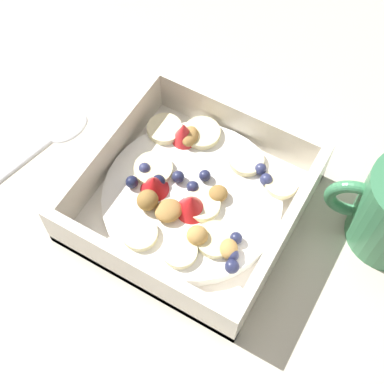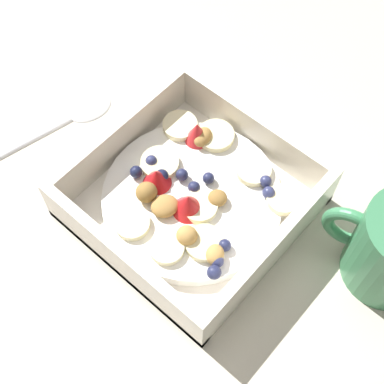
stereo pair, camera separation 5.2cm
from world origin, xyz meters
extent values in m
plane|color=beige|center=(0.00, 0.00, 0.00)|extent=(2.40, 2.40, 0.00)
cube|color=white|center=(-0.02, -0.01, 0.01)|extent=(0.19, 0.19, 0.01)
cube|color=white|center=(-0.02, -0.10, 0.03)|extent=(0.19, 0.01, 0.06)
cube|color=white|center=(-0.02, 0.09, 0.03)|extent=(0.19, 0.01, 0.06)
cube|color=white|center=(-0.11, -0.01, 0.03)|extent=(0.01, 0.17, 0.06)
cube|color=white|center=(0.07, -0.01, 0.03)|extent=(0.01, 0.17, 0.06)
cylinder|color=white|center=(-0.02, -0.01, 0.02)|extent=(0.17, 0.17, 0.01)
cylinder|color=#F4EAB7|center=(-0.03, 0.00, 0.03)|extent=(0.05, 0.05, 0.01)
cylinder|color=beige|center=(-0.09, -0.06, 0.03)|extent=(0.04, 0.04, 0.01)
cylinder|color=#F4EAB7|center=(0.04, -0.06, 0.03)|extent=(0.04, 0.04, 0.01)
cylinder|color=#F4EAB7|center=(-0.04, 0.05, 0.03)|extent=(0.04, 0.04, 0.01)
cylinder|color=beige|center=(-0.06, 0.02, 0.03)|extent=(0.04, 0.04, 0.01)
cylinder|color=beige|center=(0.01, -0.07, 0.03)|extent=(0.05, 0.05, 0.01)
cylinder|color=beige|center=(-0.05, -0.06, 0.03)|extent=(0.04, 0.04, 0.01)
cylinder|color=beige|center=(0.03, -0.01, 0.03)|extent=(0.05, 0.05, 0.01)
cylinder|color=#F4EAB7|center=(0.00, 0.05, 0.03)|extent=(0.03, 0.03, 0.01)
cone|color=red|center=(0.01, 0.01, 0.03)|extent=(0.04, 0.04, 0.02)
cone|color=red|center=(0.02, -0.06, 0.04)|extent=(0.03, 0.03, 0.03)
cone|color=red|center=(-0.03, 0.01, 0.04)|extent=(0.04, 0.04, 0.02)
sphere|color=#23284C|center=(0.00, -0.01, 0.03)|extent=(0.01, 0.01, 0.01)
sphere|color=#191E3D|center=(0.01, 0.00, 0.03)|extent=(0.01, 0.01, 0.01)
sphere|color=navy|center=(-0.06, -0.06, 0.03)|extent=(0.01, 0.01, 0.01)
sphere|color=#23284C|center=(-0.08, 0.02, 0.03)|extent=(0.01, 0.01, 0.01)
sphere|color=#191E3D|center=(0.03, 0.01, 0.03)|extent=(0.01, 0.01, 0.01)
sphere|color=#23284C|center=(-0.02, -0.03, 0.03)|extent=(0.01, 0.01, 0.01)
sphere|color=navy|center=(-0.07, -0.05, 0.03)|extent=(0.01, 0.01, 0.01)
sphere|color=navy|center=(0.03, -0.01, 0.03)|extent=(0.01, 0.01, 0.01)
sphere|color=navy|center=(-0.08, 0.03, 0.03)|extent=(0.01, 0.01, 0.01)
sphere|color=#23284C|center=(-0.09, 0.04, 0.03)|extent=(0.01, 0.01, 0.01)
sphere|color=#23284C|center=(-0.02, -0.01, 0.03)|extent=(0.01, 0.01, 0.01)
ellipsoid|color=tan|center=(-0.08, 0.03, 0.03)|extent=(0.02, 0.02, 0.01)
ellipsoid|color=#AD7F42|center=(0.01, -0.06, 0.03)|extent=(0.02, 0.03, 0.01)
ellipsoid|color=tan|center=(-0.05, 0.03, 0.03)|extent=(0.02, 0.02, 0.02)
ellipsoid|color=#AD7F42|center=(-0.01, 0.02, 0.03)|extent=(0.03, 0.03, 0.01)
ellipsoid|color=olive|center=(0.01, 0.02, 0.03)|extent=(0.03, 0.03, 0.02)
ellipsoid|color=olive|center=(-0.04, -0.02, 0.03)|extent=(0.03, 0.02, 0.01)
ellipsoid|color=silver|center=(0.14, -0.02, 0.00)|extent=(0.04, 0.05, 0.01)
cylinder|color=silver|center=(0.16, 0.06, 0.00)|extent=(0.03, 0.12, 0.01)
torus|color=#3D8456|center=(-0.15, -0.06, 0.05)|extent=(0.05, 0.02, 0.05)
camera|label=1|loc=(-0.15, 0.22, 0.48)|focal=52.43mm
camera|label=2|loc=(-0.19, 0.19, 0.48)|focal=52.43mm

